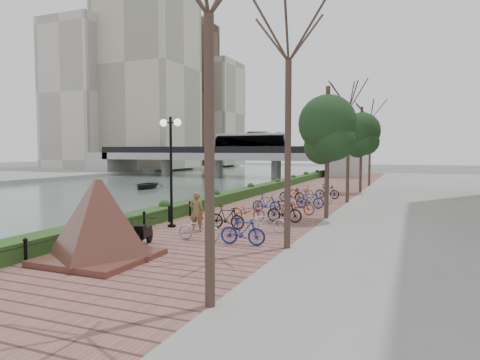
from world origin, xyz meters
The scene contains 14 objects.
ground centered at (0.00, 0.00, 0.00)m, with size 220.00×220.00×0.00m, color #59595B.
river_water centered at (-15.00, 25.00, 0.01)m, with size 30.00×130.00×0.02m, color #495B54.
promenade centered at (4.00, 17.50, 0.25)m, with size 8.00×75.00×0.50m, color brown.
hedge centered at (0.60, 20.00, 0.80)m, with size 1.10×56.00×0.60m, color #163C16.
chain_fence centered at (1.40, 2.00, 0.85)m, with size 0.10×14.10×0.70m.
granite_monument centered at (3.10, -1.79, 1.76)m, with size 4.07×4.07×2.49m.
lamppost centered at (2.16, 3.98, 3.98)m, with size 1.02×0.32×4.83m.
motorcycle centered at (3.28, 0.32, 0.97)m, with size 0.47×1.52×0.95m, color black, non-canonical shape.
pedestrian centered at (3.71, 3.40, 1.34)m, with size 0.61×0.40×1.67m, color brown.
bicycle_parking centered at (5.49, 9.63, 0.97)m, with size 2.40×17.32×1.00m.
street_trees centered at (8.00, 12.68, 3.69)m, with size 3.20×37.12×6.80m.
bridge centered at (-13.88, 45.00, 3.37)m, with size 36.00×10.77×6.50m.
boat centered at (-13.00, 23.88, 0.40)m, with size 2.65×3.71×0.77m, color black.
far_buildings centered at (-41.66, 65.91, 16.12)m, with size 35.00×38.00×38.00m.
Camera 1 is at (12.05, -12.13, 3.88)m, focal length 32.00 mm.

